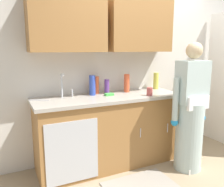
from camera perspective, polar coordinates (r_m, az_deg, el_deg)
ground_plane at (r=3.09m, az=15.30°, el=-19.45°), size 9.00×9.00×0.00m
kitchen_wall_with_uppers at (r=3.41m, az=3.67°, el=9.77°), size 4.80×0.44×2.70m
counter_cabinet at (r=3.15m, az=-0.59°, el=-9.36°), size 1.90×0.62×0.90m
countertop at (r=3.02m, az=-0.57°, el=-0.95°), size 1.96×0.66×0.04m
sink at (r=2.85m, az=-10.62°, el=-1.76°), size 0.50×0.36×0.35m
person_at_sink at (r=3.11m, az=18.53°, el=-5.51°), size 0.55×0.34×1.62m
floor_mat at (r=2.87m, az=6.90°, el=-21.49°), size 0.80×0.50×0.01m
bottle_soap at (r=3.59m, az=10.69°, el=3.05°), size 0.08×0.08×0.25m
bottle_water_short at (r=3.16m, az=-3.92°, el=2.05°), size 0.08×0.08×0.23m
bottle_water_tall at (r=3.06m, az=-4.82°, el=2.01°), size 0.08×0.08×0.26m
bottle_dish_liquid at (r=3.14m, az=-1.28°, el=1.70°), size 0.06×0.06×0.20m
bottle_cleaner_spray at (r=3.28m, az=3.62°, el=2.54°), size 0.08×0.08×0.25m
cup_by_sink at (r=3.07m, az=9.17°, el=0.47°), size 0.08×0.08×0.11m
knife_on_counter at (r=2.89m, az=-17.29°, el=-1.53°), size 0.22×0.14×0.01m
sponge at (r=3.04m, az=-0.70°, el=-0.23°), size 0.11×0.07×0.03m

